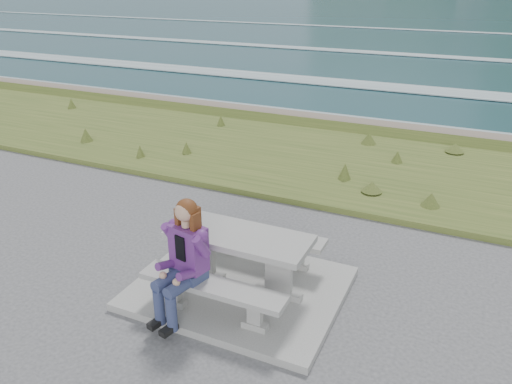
# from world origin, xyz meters

# --- Properties ---
(concrete_slab) EXTENTS (2.60, 2.10, 0.10)m
(concrete_slab) POSITION_xyz_m (0.00, 0.00, 0.05)
(concrete_slab) COLOR gray
(concrete_slab) RESTS_ON ground
(picnic_table) EXTENTS (1.80, 0.75, 0.75)m
(picnic_table) POSITION_xyz_m (0.00, 0.00, 0.68)
(picnic_table) COLOR gray
(picnic_table) RESTS_ON concrete_slab
(bench_landward) EXTENTS (1.80, 0.35, 0.45)m
(bench_landward) POSITION_xyz_m (0.00, -0.70, 0.45)
(bench_landward) COLOR gray
(bench_landward) RESTS_ON concrete_slab
(bench_seaward) EXTENTS (1.80, 0.35, 0.45)m
(bench_seaward) POSITION_xyz_m (0.00, 0.70, 0.45)
(bench_seaward) COLOR gray
(bench_seaward) RESTS_ON concrete_slab
(grass_verge) EXTENTS (160.00, 4.50, 0.22)m
(grass_verge) POSITION_xyz_m (0.00, 5.00, 0.00)
(grass_verge) COLOR #3C551F
(grass_verge) RESTS_ON ground
(shore_drop) EXTENTS (160.00, 0.80, 2.20)m
(shore_drop) POSITION_xyz_m (0.00, 7.90, 0.00)
(shore_drop) COLOR #695B4E
(shore_drop) RESTS_ON ground
(ocean) EXTENTS (1600.00, 1600.00, 0.09)m
(ocean) POSITION_xyz_m (0.00, 25.09, -1.74)
(ocean) COLOR #1D4852
(ocean) RESTS_ON ground
(seated_woman) EXTENTS (0.55, 0.79, 1.45)m
(seated_woman) POSITION_xyz_m (-0.34, -0.83, 0.63)
(seated_woman) COLOR navy
(seated_woman) RESTS_ON concrete_slab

